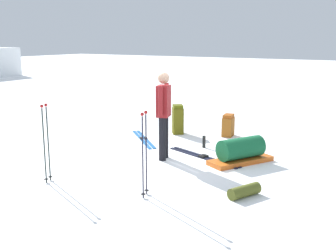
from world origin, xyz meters
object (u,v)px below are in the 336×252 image
Objects in this scene: ski_pair_far at (143,139)px; ski_poles_planted_far at (46,139)px; backpack_bright at (228,126)px; sleeping_mat_rolled at (244,191)px; backpack_large_dark at (178,120)px; ski_poles_planted_near at (144,150)px; gear_sled at (241,151)px; skier_standing at (164,111)px; thermos_bottle at (204,142)px; ski_pair_near at (203,157)px.

ski_pair_far is 1.10× the size of ski_poles_planted_far.
backpack_bright is 3.95m from sleeping_mat_rolled.
backpack_large_dark is at bearing -0.50° from ski_poles_planted_far.
backpack_bright is 0.41× the size of ski_poles_planted_near.
ski_poles_planted_near is 0.96× the size of gear_sled.
ski_poles_planted_far reaches higher than ski_poles_planted_near.
sleeping_mat_rolled is at bearing -70.54° from ski_poles_planted_far.
skier_standing reaches higher than ski_poles_planted_near.
backpack_bright is at bearing 6.96° from ski_poles_planted_near.
skier_standing is 1.18× the size of ski_pair_far.
gear_sled is 1.75m from sleeping_mat_rolled.
ski_pair_far is 3.97m from sleeping_mat_rolled.
ski_poles_planted_far reaches higher than ski_pair_far.
skier_standing is 1.47m from thermos_bottle.
sleeping_mat_rolled is at bearing -152.76° from backpack_bright.
ski_poles_planted_near is (-2.90, -2.06, 0.71)m from ski_pair_far.
skier_standing reaches higher than ski_pair_near.
skier_standing is at bearing 166.42° from thermos_bottle.
sleeping_mat_rolled is at bearing -136.18° from backpack_large_dark.
ski_pair_far is 2.68× the size of backpack_bright.
thermos_bottle is (0.64, 1.10, -0.09)m from gear_sled.
backpack_large_dark is at bearing 23.72° from ski_poles_planted_near.
backpack_bright is at bearing 27.24° from sleeping_mat_rolled.
skier_standing is at bearing -156.66° from backpack_large_dark.
ski_pair_far is at bearing 35.41° from ski_poles_planted_near.
ski_poles_planted_near reaches higher than gear_sled.
backpack_large_dark is 4.19m from ski_poles_planted_far.
backpack_bright is at bearing -0.21° from thermos_bottle.
skier_standing is 0.94× the size of ski_pair_near.
backpack_bright is 0.41× the size of ski_poles_planted_far.
ski_poles_planted_far is at bearing 159.89° from thermos_bottle.
ski_pair_near is 1.27× the size of ski_pair_far.
backpack_bright is at bearing -6.74° from skier_standing.
ski_poles_planted_far is 3.26m from sleeping_mat_rolled.
thermos_bottle reaches higher than ski_pair_far.
ski_pair_far is 1.06× the size of gear_sled.
skier_standing is at bearing 173.26° from backpack_bright.
backpack_large_dark is at bearing 53.33° from thermos_bottle.
ski_poles_planted_near is (-4.27, -0.52, 0.46)m from backpack_bright.
ski_poles_planted_near reaches higher than ski_pair_near.
skier_standing is at bearing 127.95° from ski_pair_near.
backpack_large_dark is at bearing 56.36° from gear_sled.
ski_pair_near is at bearing -170.34° from backpack_bright.
backpack_bright is 2.21m from gear_sled.
ski_poles_planted_near reaches higher than sleeping_mat_rolled.
thermos_bottle is (3.30, -1.21, -0.59)m from ski_poles_planted_far.
backpack_large_dark is 4.32m from sleeping_mat_rolled.
ski_pair_near is at bearing -30.70° from ski_poles_planted_far.
backpack_large_dark is 0.53× the size of gear_sled.
skier_standing is 3.09× the size of sleeping_mat_rolled.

